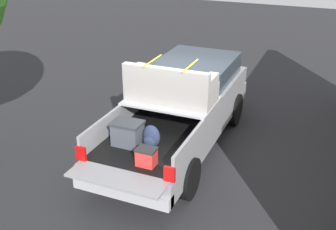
# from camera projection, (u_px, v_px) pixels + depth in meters

# --- Properties ---
(ground_plane) EXTENTS (40.00, 40.00, 0.00)m
(ground_plane) POSITION_uv_depth(u_px,v_px,m) (178.00, 147.00, 9.84)
(ground_plane) COLOR #262628
(pickup_truck) EXTENTS (6.05, 2.06, 2.23)m
(pickup_truck) POSITION_uv_depth(u_px,v_px,m) (184.00, 104.00, 9.74)
(pickup_truck) COLOR gray
(pickup_truck) RESTS_ON ground_plane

